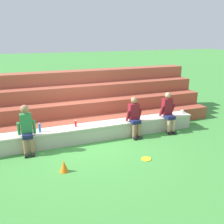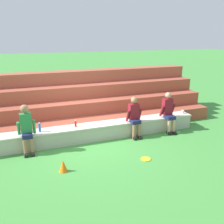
{
  "view_description": "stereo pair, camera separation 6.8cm",
  "coord_description": "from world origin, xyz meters",
  "px_view_note": "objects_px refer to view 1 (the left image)",
  "views": [
    {
      "loc": [
        -1.95,
        -6.76,
        3.19
      ],
      "look_at": [
        0.75,
        0.26,
        0.83
      ],
      "focal_mm": 39.82,
      "sensor_mm": 36.0,
      "label": 1
    },
    {
      "loc": [
        -1.88,
        -6.78,
        3.19
      ],
      "look_at": [
        0.75,
        0.26,
        0.83
      ],
      "focal_mm": 39.82,
      "sensor_mm": 36.0,
      "label": 2
    }
  ],
  "objects_px": {
    "water_bottle_center_gap": "(40,128)",
    "sports_cone": "(64,166)",
    "water_bottle_near_left": "(76,124)",
    "person_left_of_center": "(135,116)",
    "frisbee": "(146,159)",
    "plastic_cup_right_end": "(182,112)",
    "person_center": "(168,112)",
    "person_far_left": "(27,128)"
  },
  "relations": [
    {
      "from": "person_left_of_center",
      "to": "plastic_cup_right_end",
      "type": "bearing_deg",
      "value": 7.52
    },
    {
      "from": "person_left_of_center",
      "to": "plastic_cup_right_end",
      "type": "relative_size",
      "value": 11.26
    },
    {
      "from": "person_far_left",
      "to": "water_bottle_center_gap",
      "type": "bearing_deg",
      "value": 33.83
    },
    {
      "from": "water_bottle_near_left",
      "to": "sports_cone",
      "type": "height_order",
      "value": "water_bottle_near_left"
    },
    {
      "from": "person_center",
      "to": "plastic_cup_right_end",
      "type": "relative_size",
      "value": 11.56
    },
    {
      "from": "water_bottle_near_left",
      "to": "person_left_of_center",
      "type": "bearing_deg",
      "value": -8.9
    },
    {
      "from": "frisbee",
      "to": "sports_cone",
      "type": "bearing_deg",
      "value": 175.83
    },
    {
      "from": "water_bottle_near_left",
      "to": "frisbee",
      "type": "height_order",
      "value": "water_bottle_near_left"
    },
    {
      "from": "person_center",
      "to": "plastic_cup_right_end",
      "type": "distance_m",
      "value": 0.82
    },
    {
      "from": "person_left_of_center",
      "to": "sports_cone",
      "type": "height_order",
      "value": "person_left_of_center"
    },
    {
      "from": "water_bottle_center_gap",
      "to": "sports_cone",
      "type": "bearing_deg",
      "value": -76.79
    },
    {
      "from": "plastic_cup_right_end",
      "to": "frisbee",
      "type": "xyz_separation_m",
      "value": [
        -2.41,
        -1.79,
        -0.54
      ]
    },
    {
      "from": "person_center",
      "to": "water_bottle_center_gap",
      "type": "relative_size",
      "value": 4.8
    },
    {
      "from": "person_left_of_center",
      "to": "plastic_cup_right_end",
      "type": "height_order",
      "value": "person_left_of_center"
    },
    {
      "from": "water_bottle_near_left",
      "to": "water_bottle_center_gap",
      "type": "distance_m",
      "value": 1.07
    },
    {
      "from": "person_left_of_center",
      "to": "frisbee",
      "type": "height_order",
      "value": "person_left_of_center"
    },
    {
      "from": "person_far_left",
      "to": "person_left_of_center",
      "type": "bearing_deg",
      "value": 0.18
    },
    {
      "from": "water_bottle_near_left",
      "to": "water_bottle_center_gap",
      "type": "relative_size",
      "value": 0.75
    },
    {
      "from": "person_far_left",
      "to": "water_bottle_near_left",
      "type": "height_order",
      "value": "person_far_left"
    },
    {
      "from": "person_left_of_center",
      "to": "water_bottle_center_gap",
      "type": "distance_m",
      "value": 2.93
    },
    {
      "from": "water_bottle_near_left",
      "to": "frisbee",
      "type": "bearing_deg",
      "value": -50.84
    },
    {
      "from": "plastic_cup_right_end",
      "to": "sports_cone",
      "type": "distance_m",
      "value": 4.87
    },
    {
      "from": "person_center",
      "to": "water_bottle_near_left",
      "type": "relative_size",
      "value": 6.38
    },
    {
      "from": "person_far_left",
      "to": "plastic_cup_right_end",
      "type": "height_order",
      "value": "person_far_left"
    },
    {
      "from": "plastic_cup_right_end",
      "to": "sports_cone",
      "type": "xyz_separation_m",
      "value": [
        -4.57,
        -1.63,
        -0.4
      ]
    },
    {
      "from": "person_left_of_center",
      "to": "frisbee",
      "type": "bearing_deg",
      "value": -103.94
    },
    {
      "from": "person_far_left",
      "to": "frisbee",
      "type": "bearing_deg",
      "value": -27.55
    },
    {
      "from": "sports_cone",
      "to": "plastic_cup_right_end",
      "type": "bearing_deg",
      "value": 19.64
    },
    {
      "from": "plastic_cup_right_end",
      "to": "frisbee",
      "type": "bearing_deg",
      "value": -143.35
    },
    {
      "from": "person_center",
      "to": "water_bottle_near_left",
      "type": "bearing_deg",
      "value": 174.86
    },
    {
      "from": "person_left_of_center",
      "to": "water_bottle_center_gap",
      "type": "bearing_deg",
      "value": 175.49
    },
    {
      "from": "person_left_of_center",
      "to": "water_bottle_center_gap",
      "type": "xyz_separation_m",
      "value": [
        -2.92,
        0.23,
        -0.08
      ]
    },
    {
      "from": "water_bottle_center_gap",
      "to": "frisbee",
      "type": "bearing_deg",
      "value": -34.6
    },
    {
      "from": "frisbee",
      "to": "sports_cone",
      "type": "xyz_separation_m",
      "value": [
        -2.17,
        0.16,
        0.14
      ]
    },
    {
      "from": "person_far_left",
      "to": "water_bottle_near_left",
      "type": "distance_m",
      "value": 1.46
    },
    {
      "from": "sports_cone",
      "to": "frisbee",
      "type": "bearing_deg",
      "value": -4.17
    },
    {
      "from": "person_far_left",
      "to": "plastic_cup_right_end",
      "type": "distance_m",
      "value": 5.31
    },
    {
      "from": "person_left_of_center",
      "to": "frisbee",
      "type": "distance_m",
      "value": 1.71
    },
    {
      "from": "person_center",
      "to": "sports_cone",
      "type": "xyz_separation_m",
      "value": [
        -3.81,
        -1.37,
        -0.56
      ]
    },
    {
      "from": "water_bottle_center_gap",
      "to": "frisbee",
      "type": "relative_size",
      "value": 1.05
    },
    {
      "from": "water_bottle_center_gap",
      "to": "person_far_left",
      "type": "bearing_deg",
      "value": -146.17
    },
    {
      "from": "person_left_of_center",
      "to": "water_bottle_center_gap",
      "type": "height_order",
      "value": "person_left_of_center"
    }
  ]
}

